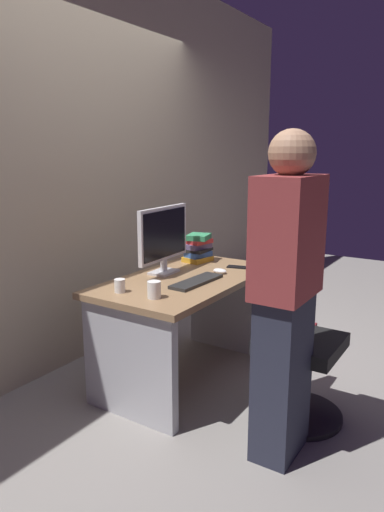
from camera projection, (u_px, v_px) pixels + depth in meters
ground_plane at (186, 377)px, 3.27m from camera, size 9.00×9.00×0.00m
wall_back at (83, 157)px, 3.42m from camera, size 6.40×0.10×3.00m
desk at (186, 310)px, 3.16m from camera, size 1.32×0.74×0.72m
office_chair at (291, 347)px, 2.72m from camera, size 0.52×0.52×0.94m
person_at_desk at (285, 297)px, 2.29m from camera, size 0.40×0.24×1.64m
monitor at (164, 236)px, 3.16m from camera, size 0.54×0.15×0.46m
keyboard at (197, 281)px, 2.97m from camera, size 0.43×0.15×0.02m
mouse at (220, 271)px, 3.21m from camera, size 0.06×0.10×0.03m
cup_near_keyboard at (154, 290)px, 2.66m from camera, size 0.08×0.08×0.10m
cup_by_monitor at (120, 286)px, 2.77m from camera, size 0.06×0.06×0.08m
book_stack at (198, 248)px, 3.55m from camera, size 0.23×0.19×0.21m
cell_phone at (237, 267)px, 3.37m from camera, size 0.10×0.16×0.01m
handbag at (300, 344)px, 3.50m from camera, size 0.34×0.14×0.38m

